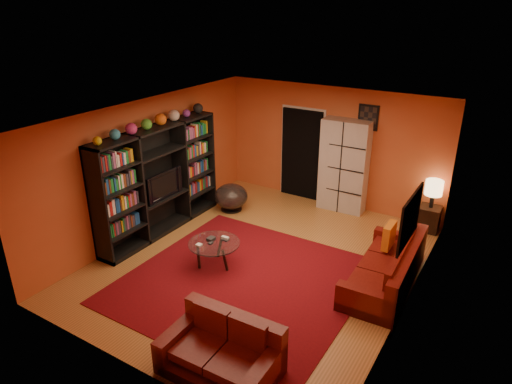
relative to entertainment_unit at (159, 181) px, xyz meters
The scene contains 20 objects.
floor 2.51m from the entertainment_unit, ahead, with size 6.00×6.00×0.00m, color #9A642F.
ceiling 2.75m from the entertainment_unit, ahead, with size 6.00×6.00×0.00m, color white.
wall_back 3.77m from the entertainment_unit, 52.83° to the left, with size 6.00×6.00×0.00m, color #C2542A.
wall_front 3.77m from the entertainment_unit, 52.83° to the right, with size 6.00×6.00×0.00m, color #C2542A.
wall_left 0.34m from the entertainment_unit, behind, with size 6.00×6.00×0.00m, color #C2542A.
wall_right 4.78m from the entertainment_unit, ahead, with size 6.00×6.00×0.00m, color #C2542A.
rug 2.69m from the entertainment_unit, 16.42° to the right, with size 3.60×3.60×0.01m, color #540910.
doorway 3.35m from the entertainment_unit, 61.98° to the left, with size 0.95×0.10×2.04m, color black.
wall_art_right 4.80m from the entertainment_unit, ahead, with size 0.03×1.00×0.70m, color black.
wall_art_back 4.36m from the entertainment_unit, 44.57° to the left, with size 0.42×0.03×0.52m, color black.
entertainment_unit is the anchor object (origin of this frame).
tv 0.08m from the entertainment_unit, ahead, with size 0.12×0.93×0.53m, color black.
sofa 4.50m from the entertainment_unit, ahead, with size 0.95×2.17×0.85m.
loveseat 4.08m from the entertainment_unit, 37.10° to the right, with size 1.44×0.89×0.85m.
throw_pillow 4.34m from the entertainment_unit, 12.27° to the left, with size 0.12×0.42×0.42m, color orange.
coffee_table 1.88m from the entertainment_unit, 18.03° to the right, with size 0.89×0.89×0.44m.
storage_cabinet 3.87m from the entertainment_unit, 46.42° to the left, with size 1.00×0.44×1.99m, color #B1ABA4.
bowl_chair 1.77m from the entertainment_unit, 66.34° to the left, with size 0.72×0.72×0.59m.
side_table 5.35m from the entertainment_unit, 31.30° to the left, with size 0.40×0.40×0.50m, color black.
table_lamp 5.30m from the entertainment_unit, 31.30° to the left, with size 0.34×0.34×0.56m.
Camera 1 is at (3.56, -5.95, 4.28)m, focal length 32.00 mm.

